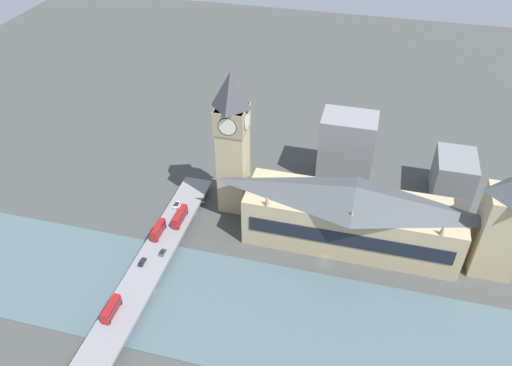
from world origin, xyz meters
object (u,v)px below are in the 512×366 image
object	(u,v)px
double_decker_bus_lead	(180,216)
double_decker_bus_rear	(158,230)
road_bridge	(140,283)
parliament_hall	(352,216)
car_northbound_lead	(162,252)
double_decker_bus_mid	(111,309)
car_northbound_mid	(177,205)
victoria_tower	(502,226)
clock_tower	(233,140)
car_southbound_lead	(142,262)

from	to	relation	value
double_decker_bus_lead	double_decker_bus_rear	world-z (taller)	double_decker_bus_rear
double_decker_bus_rear	road_bridge	bearing A→B (deg)	-173.66
parliament_hall	car_northbound_lead	bearing A→B (deg)	113.19
double_decker_bus_mid	car_northbound_mid	world-z (taller)	double_decker_bus_mid
double_decker_bus_lead	double_decker_bus_mid	world-z (taller)	double_decker_bus_lead
victoria_tower	road_bridge	xyz separation A→B (m)	(-46.07, 128.97, -18.11)
parliament_hall	car_northbound_lead	world-z (taller)	parliament_hall
parliament_hall	double_decker_bus_lead	world-z (taller)	parliament_hall
double_decker_bus_lead	double_decker_bus_rear	bearing A→B (deg)	150.99
parliament_hall	victoria_tower	distance (m)	55.62
victoria_tower	double_decker_bus_rear	xyz separation A→B (m)	(-20.57, 131.81, -14.40)
parliament_hall	double_decker_bus_rear	bearing A→B (deg)	104.98
car_northbound_mid	victoria_tower	bearing A→B (deg)	-89.33
clock_tower	victoria_tower	size ratio (longest dim) A/B	1.39
road_bridge	double_decker_bus_rear	world-z (taller)	double_decker_bus_rear
clock_tower	double_decker_bus_rear	world-z (taller)	clock_tower
parliament_hall	clock_tower	size ratio (longest dim) A/B	1.30
double_decker_bus_lead	car_northbound_mid	world-z (taller)	double_decker_bus_lead
clock_tower	double_decker_bus_mid	bearing A→B (deg)	162.41
car_northbound_mid	double_decker_bus_lead	bearing A→B (deg)	-149.15
double_decker_bus_rear	car_southbound_lead	bearing A→B (deg)	-179.62
car_northbound_mid	car_southbound_lead	size ratio (longest dim) A/B	1.08
car_northbound_mid	parliament_hall	bearing A→B (deg)	-88.88
car_northbound_lead	double_decker_bus_mid	bearing A→B (deg)	170.23
double_decker_bus_lead	double_decker_bus_mid	xyz separation A→B (m)	(-51.71, 5.35, -0.09)
clock_tower	car_northbound_mid	bearing A→B (deg)	118.28
parliament_hall	double_decker_bus_lead	distance (m)	72.17
car_northbound_lead	car_southbound_lead	distance (m)	8.89
double_decker_bus_rear	double_decker_bus_mid	bearing A→B (deg)	-179.64
double_decker_bus_mid	double_decker_bus_rear	distance (m)	41.60
parliament_hall	double_decker_bus_mid	xyz separation A→B (m)	(-62.11, 76.41, -7.20)
road_bridge	car_northbound_mid	bearing A→B (deg)	3.27
victoria_tower	double_decker_bus_mid	distance (m)	146.22
parliament_hall	clock_tower	distance (m)	58.31
parliament_hall	car_northbound_mid	bearing A→B (deg)	91.12
road_bridge	double_decker_bus_mid	xyz separation A→B (m)	(-16.10, 2.58, 3.58)
parliament_hall	road_bridge	world-z (taller)	parliament_hall
car_southbound_lead	victoria_tower	bearing A→B (deg)	-74.17
car_northbound_lead	double_decker_bus_lead	bearing A→B (deg)	0.32
double_decker_bus_mid	double_decker_bus_rear	size ratio (longest dim) A/B	1.03
parliament_hall	double_decker_bus_lead	bearing A→B (deg)	98.32
victoria_tower	car_northbound_lead	xyz separation A→B (m)	(-30.45, 126.09, -16.48)
road_bridge	parliament_hall	bearing A→B (deg)	-58.07
double_decker_bus_mid	car_northbound_mid	distance (m)	60.65
double_decker_bus_lead	car_northbound_lead	world-z (taller)	double_decker_bus_lead
parliament_hall	car_southbound_lead	size ratio (longest dim) A/B	19.89
double_decker_bus_rear	victoria_tower	bearing A→B (deg)	-81.13
road_bridge	car_northbound_mid	distance (m)	44.63
road_bridge	double_decker_bus_lead	distance (m)	35.91
road_bridge	car_southbound_lead	distance (m)	9.29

